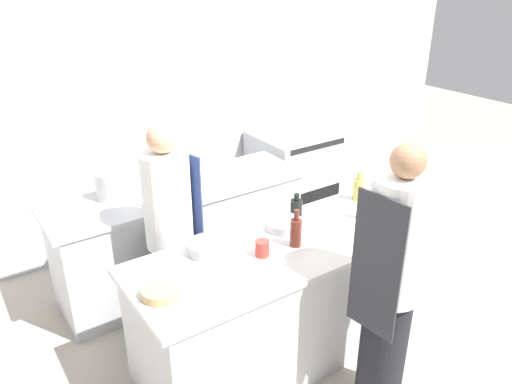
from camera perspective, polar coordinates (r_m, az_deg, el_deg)
The scene contains 16 objects.
ground_plane at distance 3.84m, azimuth 3.09°, elevation -17.53°, with size 16.00×16.00×0.00m, color #A89E8E.
wall_back at distance 4.85m, azimuth -12.14°, elevation 10.13°, with size 8.00×0.06×2.80m.
prep_counter at distance 3.55m, azimuth 3.26°, elevation -12.20°, with size 2.13×0.79×0.89m.
pass_counter at distance 4.36m, azimuth -8.45°, elevation -4.86°, with size 2.18×0.65×0.89m.
oven_range at distance 5.49m, azimuth 4.38°, elevation 2.04°, with size 0.84×0.74×0.93m.
chef_at_prep_near at distance 3.05m, azimuth 15.17°, elevation -10.13°, with size 0.37×0.35×1.74m.
chef_at_stove at distance 3.58m, azimuth -9.76°, elevation -4.86°, with size 0.38×0.36×1.65m.
bottle_olive_oil at distance 3.25m, azimuth 4.58°, elevation -4.54°, with size 0.08×0.08×0.26m.
bottle_vinegar at distance 3.95m, azimuth 11.62°, elevation 0.35°, with size 0.08×0.08×0.23m.
bottle_wine at distance 3.64m, azimuth 12.90°, elevation -1.47°, with size 0.07×0.07×0.31m.
bottle_cooking_oil at distance 3.62m, azimuth 4.63°, elevation -1.83°, with size 0.09×0.09×0.19m.
bowl_mixing_large at distance 2.87m, azimuth -10.81°, elevation -11.15°, with size 0.22×0.22×0.06m.
bowl_prep_small at distance 3.21m, azimuth -5.61°, elevation -6.32°, with size 0.25×0.25×0.08m.
bowl_ceramic_blue at distance 3.49m, azimuth 3.27°, elevation -3.72°, with size 0.26×0.26×0.06m.
cup at distance 3.16m, azimuth 0.73°, elevation -6.46°, with size 0.09×0.09×0.10m.
stockpot at distance 4.06m, azimuth -15.90°, elevation 0.89°, with size 0.29×0.29×0.22m.
Camera 1 is at (-1.76, -2.23, 2.58)m, focal length 35.00 mm.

